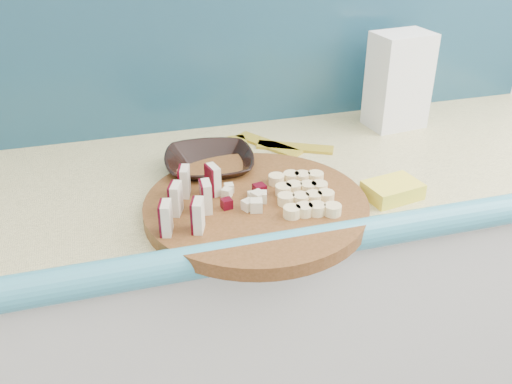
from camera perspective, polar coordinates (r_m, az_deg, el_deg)
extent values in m
cube|color=silver|center=(1.52, -8.20, -15.01)|extent=(2.20, 0.60, 0.88)
cube|color=tan|center=(1.24, -9.66, 0.20)|extent=(2.20, 0.60, 0.03)
cube|color=teal|center=(0.99, -7.28, -7.88)|extent=(2.20, 0.06, 0.03)
cube|color=teal|center=(1.42, -12.20, 15.14)|extent=(2.20, 0.02, 0.50)
cylinder|color=#46290F|center=(1.11, 0.00, -1.52)|extent=(0.49, 0.49, 0.03)
cube|color=beige|center=(1.00, -8.91, -2.60)|extent=(0.02, 0.04, 0.06)
cube|color=#3F040E|center=(1.00, -9.46, -2.63)|extent=(0.01, 0.04, 0.06)
cube|color=beige|center=(1.06, -7.94, -0.68)|extent=(0.02, 0.04, 0.06)
cube|color=#3F040E|center=(1.06, -8.47, -0.72)|extent=(0.01, 0.04, 0.06)
cube|color=beige|center=(1.12, -7.08, 1.04)|extent=(0.02, 0.04, 0.06)
cube|color=#3F040E|center=(1.12, -7.58, 1.00)|extent=(0.01, 0.04, 0.06)
cube|color=beige|center=(1.00, -5.74, -2.37)|extent=(0.02, 0.04, 0.06)
cube|color=#3F040E|center=(1.00, -6.30, -2.41)|extent=(0.01, 0.04, 0.06)
cube|color=beige|center=(1.06, -4.95, -0.47)|extent=(0.02, 0.04, 0.06)
cube|color=#3F040E|center=(1.06, -5.48, -0.51)|extent=(0.01, 0.04, 0.06)
cube|color=beige|center=(1.12, -4.24, 1.24)|extent=(0.02, 0.04, 0.06)
cube|color=#3F040E|center=(1.12, -4.74, 1.20)|extent=(0.01, 0.04, 0.06)
cube|color=#F6E8C4|center=(1.09, -0.88, -0.48)|extent=(0.02, 0.02, 0.02)
cube|color=#F6E8C4|center=(1.10, -0.73, -0.17)|extent=(0.02, 0.02, 0.02)
cube|color=#3F040E|center=(1.12, -1.29, 0.15)|extent=(0.02, 0.02, 0.02)
cube|color=#F6E8C4|center=(1.10, -1.71, -0.29)|extent=(0.02, 0.02, 0.02)
cube|color=#F6E8C4|center=(1.10, -2.36, -0.41)|extent=(0.02, 0.02, 0.02)
cube|color=#F6E8C4|center=(1.08, -2.69, -0.87)|extent=(0.02, 0.02, 0.02)
cube|color=#F6E8C4|center=(1.08, -1.63, -0.84)|extent=(0.02, 0.02, 0.02)
cube|color=#F6E8C4|center=(1.08, -1.01, -1.06)|extent=(0.02, 0.02, 0.02)
cube|color=#3F040E|center=(1.08, 0.01, -0.94)|extent=(0.02, 0.02, 0.02)
cylinder|color=#F3D895|center=(1.05, 3.46, -2.00)|extent=(0.03, 0.03, 0.02)
cylinder|color=#F3D895|center=(1.06, 4.85, -1.88)|extent=(0.03, 0.03, 0.02)
cylinder|color=#F3D895|center=(1.06, 6.22, -1.77)|extent=(0.03, 0.03, 0.02)
cylinder|color=#F3D895|center=(1.07, 7.58, -1.66)|extent=(0.03, 0.03, 0.02)
cylinder|color=#F3D895|center=(1.09, 3.01, -0.82)|extent=(0.03, 0.03, 0.02)
cylinder|color=#F3D895|center=(1.09, 4.35, -0.72)|extent=(0.03, 0.03, 0.02)
cylinder|color=#F3D895|center=(1.10, 5.68, -0.62)|extent=(0.03, 0.03, 0.02)
cylinder|color=#F3D895|center=(1.10, 7.00, -0.52)|extent=(0.03, 0.03, 0.02)
cylinder|color=#F3D895|center=(1.12, 2.58, 0.28)|extent=(0.03, 0.03, 0.02)
cylinder|color=#F3D895|center=(1.13, 3.89, 0.37)|extent=(0.03, 0.03, 0.02)
cylinder|color=#F3D895|center=(1.13, 5.18, 0.46)|extent=(0.03, 0.03, 0.02)
cylinder|color=#F3D895|center=(1.14, 6.45, 0.55)|extent=(0.03, 0.03, 0.02)
cylinder|color=#F3D895|center=(1.16, 2.19, 1.31)|extent=(0.03, 0.03, 0.02)
cylinder|color=#F3D895|center=(1.17, 3.45, 1.39)|extent=(0.03, 0.03, 0.02)
cylinder|color=#F3D895|center=(1.17, 4.70, 1.48)|extent=(0.03, 0.03, 0.02)
cylinder|color=#F3D895|center=(1.18, 5.94, 1.56)|extent=(0.03, 0.03, 0.02)
imported|color=black|center=(1.25, -4.67, 2.72)|extent=(0.22, 0.22, 0.05)
cube|color=white|center=(1.52, 14.06, 10.75)|extent=(0.15, 0.12, 0.24)
cube|color=#FCF242|center=(1.19, 13.49, 0.19)|extent=(0.12, 0.09, 0.03)
cube|color=gold|center=(1.36, -1.26, 4.05)|extent=(0.05, 0.19, 0.01)
cube|color=gold|center=(1.39, 1.23, 4.78)|extent=(0.13, 0.18, 0.01)
cube|color=gold|center=(1.38, 3.94, 4.48)|extent=(0.18, 0.12, 0.01)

